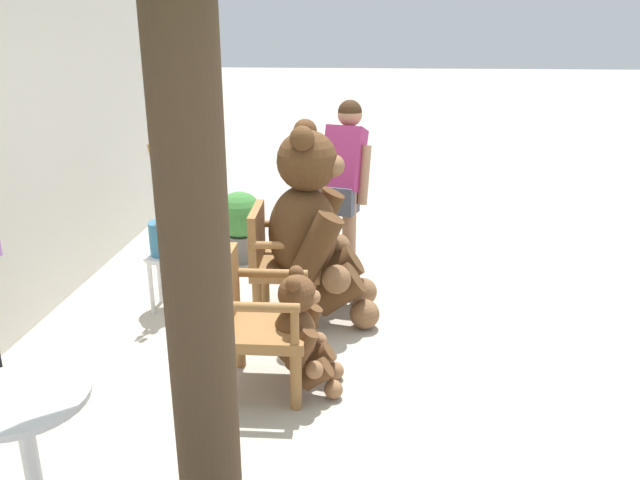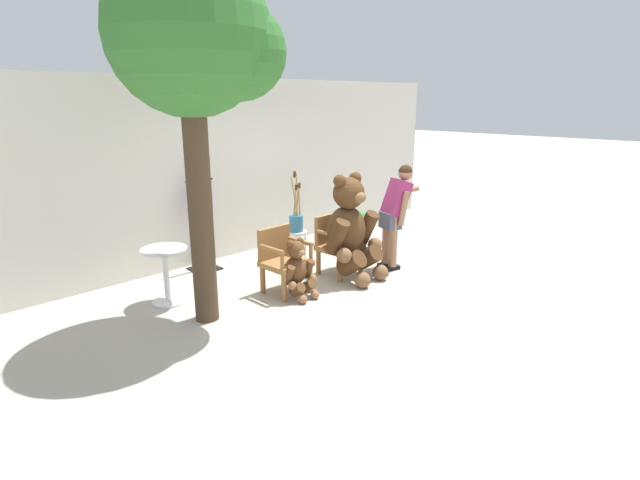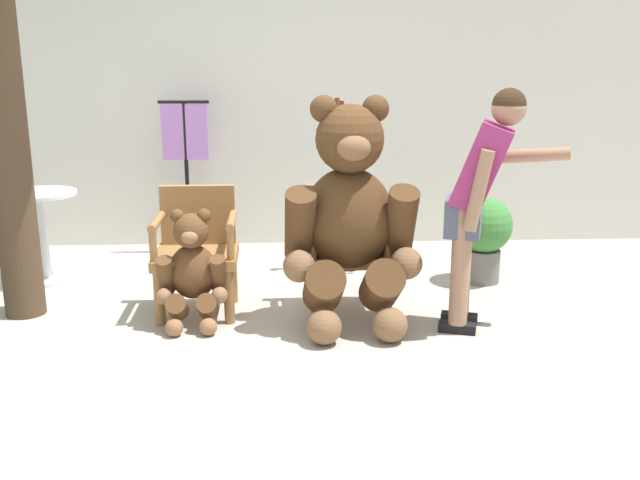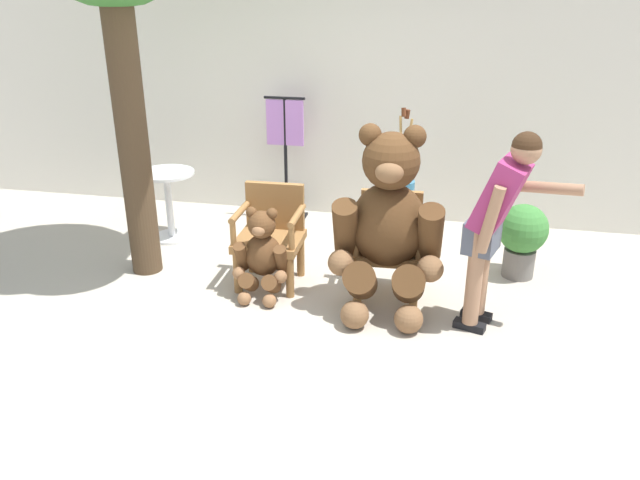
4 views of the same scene
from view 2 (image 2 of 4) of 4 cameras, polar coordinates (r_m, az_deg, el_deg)
name	(u,v)px [view 2 (image 2 of 4)]	position (r m, az deg, el deg)	size (l,w,h in m)	color
ground_plane	(337,291)	(6.72, 2.00, -5.84)	(60.00, 60.00, 0.00)	#B2A899
back_wall	(228,169)	(8.15, -10.44, 7.97)	(10.00, 0.16, 2.80)	silver
wooden_chair_left	(283,258)	(6.57, -4.27, -2.11)	(0.57, 0.53, 0.86)	olive
wooden_chair_right	(337,243)	(7.25, 1.90, -0.33)	(0.58, 0.54, 0.86)	olive
teddy_bear_large	(351,228)	(7.02, 3.52, 1.39)	(0.90, 0.86, 1.50)	#4C3019
teddy_bear_small	(298,269)	(6.40, -2.58, -3.35)	(0.47, 0.44, 0.78)	brown
person_visitor	(396,208)	(7.47, 8.65, 3.60)	(0.82, 0.48, 1.55)	black
white_stool	(296,238)	(7.93, -2.72, 0.27)	(0.34, 0.34, 0.46)	white
brush_bucket	(296,220)	(7.85, -2.74, 2.35)	(0.22, 0.22, 0.96)	teal
round_side_table	(166,269)	(6.48, -17.23, -3.22)	(0.56, 0.56, 0.72)	silver
patio_tree	(198,42)	(5.56, -13.82, 21.09)	(1.76, 1.68, 3.96)	#473523
potted_plant	(359,227)	(8.43, 4.46, 1.50)	(0.44, 0.44, 0.68)	slate
clothing_display_stand	(202,223)	(7.55, -13.35, 1.91)	(0.44, 0.40, 1.36)	black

